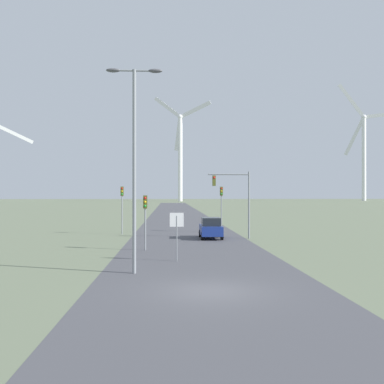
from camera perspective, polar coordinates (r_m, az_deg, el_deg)
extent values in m
plane|color=#667056|center=(18.43, 2.29, -12.44)|extent=(600.00, 600.00, 0.00)
cube|color=#47474C|center=(66.07, -1.52, -3.58)|extent=(10.00, 240.00, 0.01)
cylinder|color=gray|center=(22.16, -7.34, 2.61)|extent=(0.18, 0.18, 9.99)
cylinder|color=gray|center=(22.93, -7.34, 15.04)|extent=(2.06, 0.10, 0.10)
ellipsoid|color=#4C4C51|center=(23.03, -9.98, 14.98)|extent=(0.70, 0.32, 0.20)
ellipsoid|color=#4C4C51|center=(22.88, -4.68, 15.08)|extent=(0.70, 0.32, 0.20)
cylinder|color=gray|center=(26.05, -1.95, -5.92)|extent=(0.07, 0.07, 2.62)
cube|color=white|center=(25.95, -1.95, -3.54)|extent=(0.81, 0.01, 0.81)
cube|color=red|center=(25.96, -1.95, -3.54)|extent=(0.76, 0.02, 0.76)
cylinder|color=gray|center=(31.05, -5.96, -3.92)|extent=(0.11, 0.11, 3.78)
cube|color=#4C511E|center=(30.99, -5.96, -1.26)|extent=(0.28, 0.24, 0.90)
sphere|color=red|center=(30.86, -5.97, -0.77)|extent=(0.16, 0.16, 0.16)
sphere|color=gold|center=(30.86, -5.97, -1.27)|extent=(0.16, 0.16, 0.16)
sphere|color=green|center=(30.87, -5.97, -1.77)|extent=(0.16, 0.16, 0.16)
cylinder|color=gray|center=(45.22, 3.75, -2.23)|extent=(0.11, 0.11, 4.59)
cube|color=#4C511E|center=(45.20, 3.75, 0.11)|extent=(0.28, 0.24, 0.90)
sphere|color=red|center=(45.06, 3.77, 0.45)|extent=(0.16, 0.16, 0.16)
sphere|color=gold|center=(45.06, 3.77, 0.11)|extent=(0.16, 0.16, 0.16)
sphere|color=green|center=(45.06, 3.77, -0.24)|extent=(0.16, 0.16, 0.16)
cylinder|color=gray|center=(43.47, -8.87, -2.32)|extent=(0.11, 0.11, 4.58)
cube|color=#4C511E|center=(43.44, -8.87, 0.10)|extent=(0.28, 0.24, 0.90)
sphere|color=red|center=(43.31, -8.89, 0.46)|extent=(0.16, 0.16, 0.16)
sphere|color=gold|center=(43.31, -8.89, 0.10)|extent=(0.16, 0.16, 0.16)
sphere|color=green|center=(43.30, -8.89, -0.26)|extent=(0.16, 0.16, 0.16)
cylinder|color=gray|center=(39.17, 7.25, -1.65)|extent=(0.14, 0.14, 5.81)
cylinder|color=gray|center=(38.92, 4.65, 2.25)|extent=(3.58, 0.12, 0.12)
cube|color=#4C511E|center=(38.75, 2.81, 1.44)|extent=(0.28, 0.24, 0.90)
sphere|color=red|center=(38.63, 2.83, 1.85)|extent=(0.18, 0.18, 0.18)
cube|color=navy|center=(39.11, 2.39, -4.85)|extent=(1.86, 4.12, 0.80)
cube|color=#1E2328|center=(38.91, 2.41, -3.77)|extent=(1.59, 2.12, 0.70)
cylinder|color=black|center=(40.34, 1.05, -5.28)|extent=(0.22, 0.66, 0.66)
cylinder|color=black|center=(40.49, 3.40, -5.26)|extent=(0.22, 0.66, 0.66)
cylinder|color=black|center=(37.81, 1.32, -5.62)|extent=(0.22, 0.66, 0.66)
cylinder|color=black|center=(37.97, 3.82, -5.60)|extent=(0.22, 0.66, 0.66)
cube|color=white|center=(261.37, -21.84, 7.00)|extent=(21.23, 5.22, 11.42)
cylinder|color=white|center=(225.84, -1.50, 4.20)|extent=(2.20, 2.20, 42.33)
sphere|color=white|center=(228.44, -1.50, 9.50)|extent=(2.60, 2.60, 2.60)
cube|color=white|center=(226.58, 0.48, 10.45)|extent=(14.94, 5.94, 7.94)
cube|color=white|center=(231.71, -3.17, 10.70)|extent=(13.35, 5.35, 11.33)
cube|color=white|center=(227.50, -1.77, 7.32)|extent=(3.81, 1.82, 16.41)
cylinder|color=white|center=(255.50, 20.99, 3.94)|extent=(2.20, 2.20, 44.50)
sphere|color=white|center=(258.06, 20.99, 8.88)|extent=(2.60, 2.60, 2.60)
cube|color=white|center=(258.92, 19.53, 10.94)|extent=(13.31, 4.35, 18.56)
cube|color=white|center=(256.06, 19.92, 6.63)|extent=(10.39, 3.50, 20.13)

